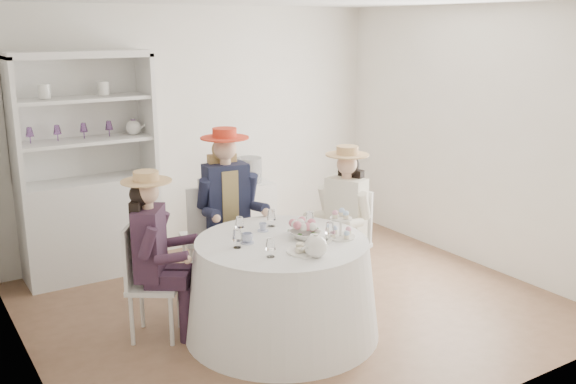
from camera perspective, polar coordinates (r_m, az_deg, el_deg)
ground at (r=5.98m, az=0.52°, el=-9.98°), size 4.50×4.50×0.00m
wall_back at (r=7.29m, az=-8.06°, el=5.48°), size 4.50×0.00×4.50m
wall_front at (r=4.08m, az=16.02°, el=-2.23°), size 4.50×0.00×4.50m
wall_left at (r=4.76m, az=-22.83°, el=-0.44°), size 0.00×4.50×4.50m
wall_right at (r=7.02m, az=16.22°, el=4.69°), size 0.00×4.50×4.50m
tea_table at (r=5.33m, az=-0.55°, el=-8.47°), size 1.61×1.61×0.81m
hutch at (r=6.76m, az=-17.27°, el=-0.53°), size 1.34×0.50×2.26m
side_table at (r=7.52m, az=-3.39°, el=-1.82°), size 0.49×0.49×0.73m
hatbox at (r=7.39m, az=-3.45°, el=1.97°), size 0.34×0.34×0.29m
guest_left at (r=5.24m, az=-11.92°, el=-4.70°), size 0.60×0.56×1.40m
guest_mid at (r=6.04m, az=-5.43°, el=-0.79°), size 0.58×0.61×1.58m
guest_right at (r=6.02m, az=5.05°, el=-1.75°), size 0.59×0.54×1.42m
spare_chair at (r=6.22m, az=-7.28°, el=-3.61°), size 0.51×0.51×1.04m
teacup_a at (r=5.12m, az=-3.64°, el=-4.17°), size 0.09×0.09×0.07m
teacup_b at (r=5.41m, az=-2.24°, el=-3.18°), size 0.08×0.08×0.06m
teacup_c at (r=5.38m, az=1.09°, el=-3.17°), size 0.12×0.12×0.08m
flower_bowl at (r=5.21m, az=1.51°, el=-3.88°), size 0.27×0.27×0.06m
flower_arrangement at (r=5.25m, az=1.44°, el=-3.07°), size 0.19×0.19×0.07m
table_teapot at (r=4.82m, az=2.51°, el=-4.85°), size 0.25×0.18×0.19m
sandwich_plate at (r=4.93m, az=1.52°, el=-5.17°), size 0.29×0.29×0.06m
cupcake_stand at (r=5.25m, az=4.70°, el=-3.17°), size 0.24×0.24×0.23m
stemware_set at (r=5.16m, az=-0.57°, el=-3.54°), size 0.83×0.83×0.15m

